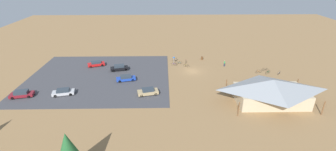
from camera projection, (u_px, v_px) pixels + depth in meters
ground at (192, 71)px, 62.35m from camera, size 160.00×160.00×0.00m
parking_lot_asphalt at (99, 77)px, 59.14m from camera, size 34.10×29.26×0.05m
bike_pavilion at (272, 90)px, 47.00m from camera, size 15.82×9.72×4.97m
trash_bin at (202, 58)px, 69.87m from camera, size 0.60×0.60×0.90m
lot_sign at (174, 59)px, 66.42m from camera, size 0.56×0.08×2.20m
pine_east at (69, 151)px, 28.97m from camera, size 3.86×3.86×7.18m
bicycle_black_yard_right at (265, 70)px, 62.32m from camera, size 1.64×0.60×0.86m
bicycle_silver_near_sign at (279, 73)px, 60.36m from camera, size 1.23×1.31×0.78m
bicycle_green_lone_west at (268, 72)px, 60.70m from camera, size 1.54×0.86×0.87m
bicycle_blue_edge_south at (175, 60)px, 68.97m from camera, size 1.61×0.93×0.88m
bicycle_teal_edge_north at (179, 63)px, 66.93m from camera, size 1.65×0.48×0.83m
bicycle_purple_near_porch at (174, 64)px, 65.78m from camera, size 1.69×0.61×0.83m
bicycle_red_yard_front at (186, 62)px, 67.58m from camera, size 0.48×1.67×0.82m
bicycle_yellow_back_row at (186, 65)px, 64.95m from camera, size 1.45×0.92×0.79m
bicycle_orange_mid_cluster at (259, 71)px, 61.22m from camera, size 1.68×0.56×0.86m
car_maroon_mid_lot at (22, 94)px, 49.70m from camera, size 4.79×2.70×1.43m
car_black_by_curb at (119, 68)px, 62.45m from camera, size 4.81×2.74×1.52m
car_blue_front_row at (126, 78)px, 56.82m from camera, size 4.76×2.68×1.36m
car_tan_back_corner at (148, 92)px, 50.65m from camera, size 4.64×2.77×1.40m
car_silver_second_row at (63, 92)px, 50.54m from camera, size 4.70×2.72×1.35m
car_red_near_entry at (96, 64)px, 65.15m from camera, size 4.77×3.13×1.35m
visitor_crossing_yard at (225, 63)px, 65.03m from camera, size 0.37×0.36×1.69m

